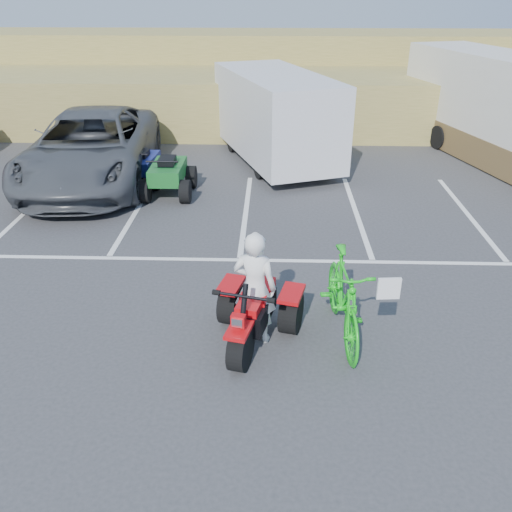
{
  "coord_description": "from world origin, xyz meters",
  "views": [
    {
      "loc": [
        0.64,
        -7.34,
        5.09
      ],
      "look_at": [
        0.39,
        0.64,
        1.0
      ],
      "focal_mm": 38.0,
      "sensor_mm": 36.0,
      "label": 1
    }
  ],
  "objects_px": {
    "red_trike_atv": "(252,343)",
    "quad_atv_blue": "(144,183)",
    "quad_atv_green": "(170,194)",
    "grey_pickup": "(91,148)",
    "rv_motorhome": "(505,118)",
    "rider": "(255,288)",
    "green_dirt_bike": "(343,297)",
    "cargo_trailer": "(275,115)"
  },
  "relations": [
    {
      "from": "red_trike_atv",
      "to": "quad_atv_blue",
      "type": "xyz_separation_m",
      "value": [
        -3.33,
        7.38,
        0.0
      ]
    },
    {
      "from": "quad_atv_blue",
      "to": "quad_atv_green",
      "type": "xyz_separation_m",
      "value": [
        0.88,
        -0.87,
        0.0
      ]
    },
    {
      "from": "grey_pickup",
      "to": "rv_motorhome",
      "type": "relative_size",
      "value": 0.77
    },
    {
      "from": "red_trike_atv",
      "to": "grey_pickup",
      "type": "bearing_deg",
      "value": 135.76
    },
    {
      "from": "rider",
      "to": "quad_atv_green",
      "type": "relative_size",
      "value": 1.07
    },
    {
      "from": "green_dirt_bike",
      "to": "rv_motorhome",
      "type": "bearing_deg",
      "value": 53.87
    },
    {
      "from": "cargo_trailer",
      "to": "quad_atv_blue",
      "type": "relative_size",
      "value": 3.87
    },
    {
      "from": "quad_atv_green",
      "to": "rv_motorhome",
      "type": "bearing_deg",
      "value": 18.45
    },
    {
      "from": "red_trike_atv",
      "to": "quad_atv_green",
      "type": "height_order",
      "value": "red_trike_atv"
    },
    {
      "from": "red_trike_atv",
      "to": "rider",
      "type": "height_order",
      "value": "rider"
    },
    {
      "from": "rv_motorhome",
      "to": "quad_atv_green",
      "type": "relative_size",
      "value": 5.11
    },
    {
      "from": "quad_atv_green",
      "to": "quad_atv_blue",
      "type": "bearing_deg",
      "value": 135.37
    },
    {
      "from": "rv_motorhome",
      "to": "quad_atv_blue",
      "type": "relative_size",
      "value": 5.57
    },
    {
      "from": "grey_pickup",
      "to": "rv_motorhome",
      "type": "height_order",
      "value": "rv_motorhome"
    },
    {
      "from": "green_dirt_bike",
      "to": "grey_pickup",
      "type": "xyz_separation_m",
      "value": [
        -6.15,
        7.31,
        0.24
      ]
    },
    {
      "from": "rv_motorhome",
      "to": "quad_atv_green",
      "type": "distance_m",
      "value": 10.37
    },
    {
      "from": "grey_pickup",
      "to": "quad_atv_blue",
      "type": "bearing_deg",
      "value": -12.82
    },
    {
      "from": "rider",
      "to": "quad_atv_blue",
      "type": "relative_size",
      "value": 1.17
    },
    {
      "from": "red_trike_atv",
      "to": "quad_atv_blue",
      "type": "bearing_deg",
      "value": 128.02
    },
    {
      "from": "green_dirt_bike",
      "to": "grey_pickup",
      "type": "bearing_deg",
      "value": 125.71
    },
    {
      "from": "rider",
      "to": "grey_pickup",
      "type": "relative_size",
      "value": 0.27
    },
    {
      "from": "green_dirt_bike",
      "to": "cargo_trailer",
      "type": "xyz_separation_m",
      "value": [
        -1.06,
        9.28,
        0.73
      ]
    },
    {
      "from": "green_dirt_bike",
      "to": "quad_atv_blue",
      "type": "xyz_separation_m",
      "value": [
        -4.73,
        7.1,
        -0.7
      ]
    },
    {
      "from": "quad_atv_blue",
      "to": "rider",
      "type": "bearing_deg",
      "value": -61.8
    },
    {
      "from": "grey_pickup",
      "to": "quad_atv_green",
      "type": "xyz_separation_m",
      "value": [
        2.3,
        -1.07,
        -0.94
      ]
    },
    {
      "from": "red_trike_atv",
      "to": "rider",
      "type": "xyz_separation_m",
      "value": [
        0.04,
        0.15,
        0.92
      ]
    },
    {
      "from": "quad_atv_blue",
      "to": "green_dirt_bike",
      "type": "bearing_deg",
      "value": -53.06
    },
    {
      "from": "rv_motorhome",
      "to": "quad_atv_blue",
      "type": "distance_m",
      "value": 10.98
    },
    {
      "from": "red_trike_atv",
      "to": "green_dirt_bike",
      "type": "xyz_separation_m",
      "value": [
        1.41,
        0.27,
        0.7
      ]
    },
    {
      "from": "quad_atv_blue",
      "to": "red_trike_atv",
      "type": "bearing_deg",
      "value": -62.46
    },
    {
      "from": "grey_pickup",
      "to": "cargo_trailer",
      "type": "distance_m",
      "value": 5.48
    },
    {
      "from": "green_dirt_bike",
      "to": "cargo_trailer",
      "type": "bearing_deg",
      "value": 92.18
    },
    {
      "from": "red_trike_atv",
      "to": "grey_pickup",
      "type": "xyz_separation_m",
      "value": [
        -4.74,
        7.59,
        0.94
      ]
    },
    {
      "from": "cargo_trailer",
      "to": "grey_pickup",
      "type": "bearing_deg",
      "value": -178.9
    },
    {
      "from": "rider",
      "to": "quad_atv_green",
      "type": "xyz_separation_m",
      "value": [
        -2.48,
        6.36,
        -0.92
      ]
    },
    {
      "from": "green_dirt_bike",
      "to": "quad_atv_blue",
      "type": "bearing_deg",
      "value": 119.31
    },
    {
      "from": "cargo_trailer",
      "to": "rv_motorhome",
      "type": "relative_size",
      "value": 0.69
    },
    {
      "from": "red_trike_atv",
      "to": "quad_atv_green",
      "type": "bearing_deg",
      "value": 124.32
    },
    {
      "from": "quad_atv_green",
      "to": "red_trike_atv",
      "type": "bearing_deg",
      "value": -69.57
    },
    {
      "from": "rider",
      "to": "quad_atv_blue",
      "type": "distance_m",
      "value": 8.03
    },
    {
      "from": "red_trike_atv",
      "to": "quad_atv_blue",
      "type": "relative_size",
      "value": 1.13
    },
    {
      "from": "rider",
      "to": "green_dirt_bike",
      "type": "xyz_separation_m",
      "value": [
        1.37,
        0.13,
        -0.22
      ]
    }
  ]
}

